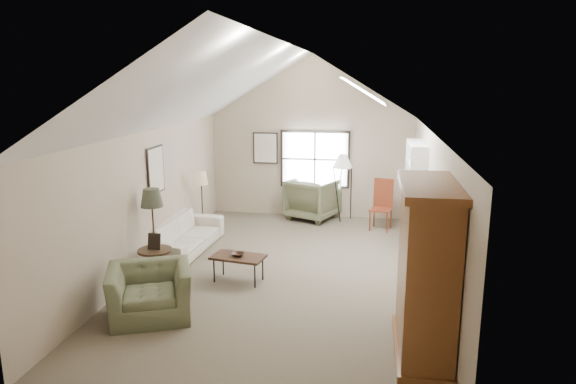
# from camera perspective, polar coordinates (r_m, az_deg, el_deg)

# --- Properties ---
(room_shell) EXTENTS (5.01, 8.01, 4.00)m
(room_shell) POSITION_cam_1_polar(r_m,az_deg,el_deg) (8.67, -0.43, 11.16)
(room_shell) COLOR #695C4B
(room_shell) RESTS_ON ground
(window) EXTENTS (1.72, 0.08, 1.42)m
(window) POSITION_cam_1_polar(r_m,az_deg,el_deg) (12.73, 3.01, 3.66)
(window) COLOR black
(window) RESTS_ON room_shell
(skylight) EXTENTS (0.80, 1.20, 0.52)m
(skylight) POSITION_cam_1_polar(r_m,az_deg,el_deg) (9.45, 8.46, 11.22)
(skylight) COLOR white
(skylight) RESTS_ON room_shell
(wall_art) EXTENTS (1.97, 3.71, 0.88)m
(wall_art) POSITION_cam_1_polar(r_m,az_deg,el_deg) (11.13, -8.33, 3.69)
(wall_art) COLOR black
(wall_art) RESTS_ON room_shell
(armoire) EXTENTS (0.60, 1.50, 2.20)m
(armoire) POSITION_cam_1_polar(r_m,az_deg,el_deg) (6.61, 15.11, -8.45)
(armoire) COLOR brown
(armoire) RESTS_ON ground
(tv_alcove) EXTENTS (0.32, 1.30, 2.10)m
(tv_alcove) POSITION_cam_1_polar(r_m,az_deg,el_deg) (10.44, 13.87, -0.37)
(tv_alcove) COLOR white
(tv_alcove) RESTS_ON ground
(media_console) EXTENTS (0.34, 1.18, 0.60)m
(media_console) POSITION_cam_1_polar(r_m,az_deg,el_deg) (10.65, 13.52, -4.82)
(media_console) COLOR #382316
(media_console) RESTS_ON ground
(tv_panel) EXTENTS (0.05, 0.90, 0.55)m
(tv_panel) POSITION_cam_1_polar(r_m,az_deg,el_deg) (10.49, 13.69, -1.59)
(tv_panel) COLOR black
(tv_panel) RESTS_ON media_console
(sofa) EXTENTS (1.02, 2.36, 0.68)m
(sofa) POSITION_cam_1_polar(r_m,az_deg,el_deg) (10.55, -11.51, -4.68)
(sofa) COLOR beige
(sofa) RESTS_ON ground
(armchair_near) EXTENTS (1.46, 1.38, 0.75)m
(armchair_near) POSITION_cam_1_polar(r_m,az_deg,el_deg) (7.86, -15.08, -10.69)
(armchair_near) COLOR #616848
(armchair_near) RESTS_ON ground
(armchair_far) EXTENTS (1.43, 1.44, 1.00)m
(armchair_far) POSITION_cam_1_polar(r_m,az_deg,el_deg) (12.66, 2.75, -0.77)
(armchair_far) COLOR #5B6043
(armchair_far) RESTS_ON ground
(coffee_table) EXTENTS (0.96, 0.64, 0.46)m
(coffee_table) POSITION_cam_1_polar(r_m,az_deg,el_deg) (8.93, -5.52, -8.46)
(coffee_table) COLOR #3A2518
(coffee_table) RESTS_ON ground
(bowl) EXTENTS (0.25, 0.25, 0.05)m
(bowl) POSITION_cam_1_polar(r_m,az_deg,el_deg) (8.84, -5.56, -6.92)
(bowl) COLOR #311F14
(bowl) RESTS_ON coffee_table
(side_table) EXTENTS (0.61, 0.61, 0.58)m
(side_table) POSITION_cam_1_polar(r_m,az_deg,el_deg) (9.13, -14.49, -7.90)
(side_table) COLOR #3C2B18
(side_table) RESTS_ON ground
(side_chair) EXTENTS (0.55, 0.55, 1.17)m
(side_chair) POSITION_cam_1_polar(r_m,az_deg,el_deg) (11.89, 10.30, -1.43)
(side_chair) COLOR brown
(side_chair) RESTS_ON ground
(tripod_lamp) EXTENTS (0.57, 0.57, 1.67)m
(tripod_lamp) POSITION_cam_1_polar(r_m,az_deg,el_deg) (12.53, 6.02, 0.59)
(tripod_lamp) COLOR silver
(tripod_lamp) RESTS_ON ground
(dark_lamp) EXTENTS (0.41, 0.41, 1.61)m
(dark_lamp) POSITION_cam_1_polar(r_m,az_deg,el_deg) (9.18, -14.70, -4.41)
(dark_lamp) COLOR #2B2F21
(dark_lamp) RESTS_ON ground
(tan_lamp) EXTENTS (0.30, 0.30, 1.45)m
(tan_lamp) POSITION_cam_1_polar(r_m,az_deg,el_deg) (11.54, -9.52, -1.12)
(tan_lamp) COLOR tan
(tan_lamp) RESTS_ON ground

